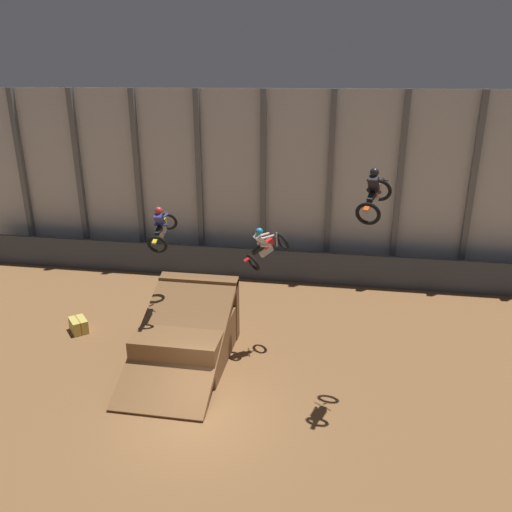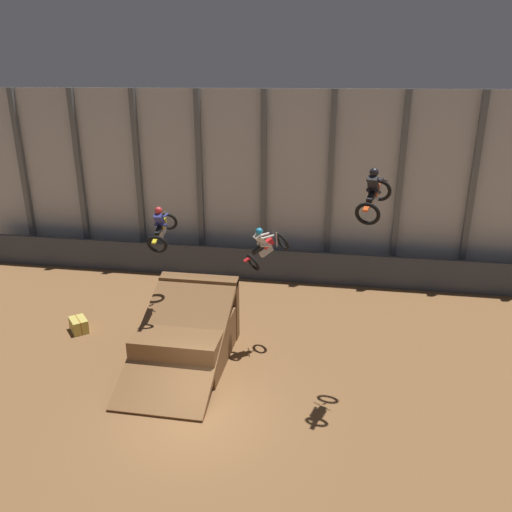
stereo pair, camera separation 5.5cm
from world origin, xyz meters
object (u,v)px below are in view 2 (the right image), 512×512
rider_bike_left_air (162,228)px  rider_bike_right_air (374,195)px  dirt_ramp (189,333)px  hay_bale_trackside (79,325)px  rider_bike_center_air (265,247)px

rider_bike_left_air → rider_bike_right_air: 7.61m
dirt_ramp → rider_bike_right_air: 8.73m
rider_bike_right_air → hay_bale_trackside: bearing=-176.2°
rider_bike_left_air → hay_bale_trackside: 6.31m
dirt_ramp → rider_bike_right_air: rider_bike_right_air is taller
rider_bike_center_air → hay_bale_trackside: bearing=-129.0°
rider_bike_left_air → rider_bike_right_air: size_ratio=0.98×
rider_bike_center_air → rider_bike_right_air: 5.14m
dirt_ramp → hay_bale_trackside: 5.22m
rider_bike_left_air → rider_bike_center_air: bearing=11.8°
dirt_ramp → rider_bike_right_air: size_ratio=3.00×
rider_bike_left_air → rider_bike_center_air: (3.63, 0.88, -0.83)m
rider_bike_center_air → dirt_ramp: bearing=-107.6°
dirt_ramp → rider_bike_left_air: (-0.89, 0.25, 4.03)m
dirt_ramp → hay_bale_trackside: dirt_ramp is taller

